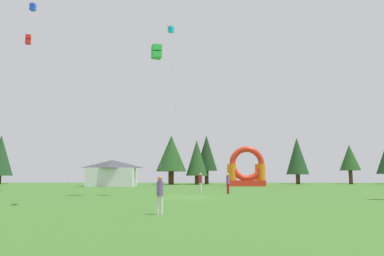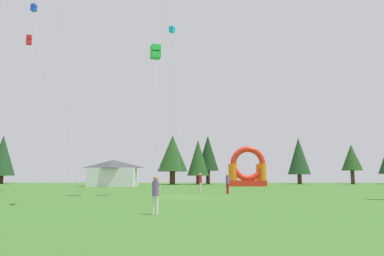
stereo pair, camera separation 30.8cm
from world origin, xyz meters
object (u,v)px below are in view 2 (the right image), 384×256
(kite_cyan_box, at_px, (172,30))
(inflatable_yellow_castle, at_px, (247,172))
(festival_tent, at_px, (113,173))
(kite_green_box, at_px, (156,52))
(kite_blue_box, at_px, (34,9))
(kite_red_box, at_px, (29,41))
(person_near_camera, at_px, (155,192))
(person_left_edge, at_px, (227,181))
(person_far_side, at_px, (200,181))

(kite_cyan_box, height_order, inflatable_yellow_castle, kite_cyan_box)
(inflatable_yellow_castle, distance_m, festival_tent, 20.43)
(kite_green_box, bearing_deg, kite_blue_box, 135.25)
(kite_red_box, bearing_deg, person_near_camera, -55.71)
(person_left_edge, relative_size, inflatable_yellow_castle, 0.30)
(kite_blue_box, xyz_separation_m, festival_tent, (9.39, 8.49, -22.05))
(person_far_side, bearing_deg, person_left_edge, 23.81)
(festival_tent, bearing_deg, kite_cyan_box, 37.79)
(person_far_side, bearing_deg, kite_cyan_box, 170.95)
(kite_red_box, height_order, kite_green_box, kite_red_box)
(kite_red_box, bearing_deg, person_left_edge, -23.20)
(kite_green_box, bearing_deg, inflatable_yellow_castle, 69.87)
(inflatable_yellow_castle, bearing_deg, person_near_camera, -101.94)
(kite_cyan_box, relative_size, festival_tent, 4.01)
(kite_blue_box, bearing_deg, person_left_edge, -29.78)
(kite_cyan_box, bearing_deg, inflatable_yellow_castle, -19.01)
(festival_tent, bearing_deg, kite_red_box, -121.10)
(festival_tent, bearing_deg, person_far_side, -57.05)
(kite_green_box, distance_m, person_near_camera, 17.05)
(person_far_side, xyz_separation_m, person_near_camera, (-1.80, -20.45, -0.17))
(person_near_camera, bearing_deg, person_left_edge, 82.10)
(person_far_side, distance_m, festival_tent, 24.05)
(kite_blue_box, height_order, person_left_edge, kite_blue_box)
(kite_green_box, bearing_deg, kite_cyan_box, 92.34)
(person_far_side, xyz_separation_m, inflatable_yellow_castle, (7.25, 22.32, 1.03))
(kite_cyan_box, relative_size, kite_blue_box, 1.11)
(kite_red_box, relative_size, person_near_camera, 11.99)
(kite_red_box, height_order, kite_blue_box, kite_blue_box)
(person_far_side, bearing_deg, person_near_camera, -24.56)
(kite_green_box, bearing_deg, festival_tent, 109.29)
(kite_cyan_box, height_order, festival_tent, kite_cyan_box)
(kite_blue_box, distance_m, person_near_camera, 44.64)
(kite_cyan_box, bearing_deg, kite_blue_box, -139.82)
(kite_red_box, xyz_separation_m, festival_tent, (7.71, 12.78, -15.94))
(kite_red_box, xyz_separation_m, person_left_edge, (23.19, -9.94, -16.83))
(person_left_edge, bearing_deg, festival_tent, -175.81)
(inflatable_yellow_castle, bearing_deg, person_left_edge, -101.02)
(person_left_edge, bearing_deg, person_near_camera, -43.30)
(kite_blue_box, distance_m, person_left_edge, 36.70)
(kite_green_box, distance_m, person_far_side, 12.97)
(kite_cyan_box, distance_m, kite_green_box, 37.00)
(kite_blue_box, xyz_separation_m, inflatable_yellow_castle, (29.70, 10.64, -21.89))
(kite_cyan_box, bearing_deg, kite_green_box, -87.66)
(kite_red_box, xyz_separation_m, person_near_camera, (18.98, -27.84, -16.98))
(kite_red_box, distance_m, kite_green_box, 23.45)
(kite_blue_box, distance_m, festival_tent, 25.43)
(kite_red_box, distance_m, festival_tent, 21.83)
(person_far_side, height_order, person_near_camera, person_far_side)
(kite_cyan_box, distance_m, person_left_edge, 39.51)
(inflatable_yellow_castle, bearing_deg, festival_tent, -173.97)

